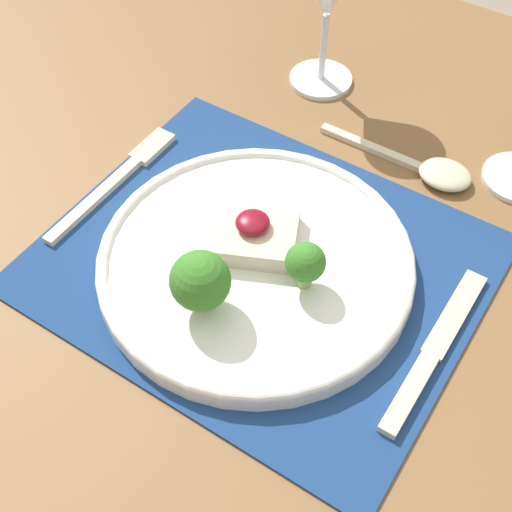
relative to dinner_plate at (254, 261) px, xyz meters
name	(u,v)px	position (x,y,z in m)	size (l,w,h in m)	color
dining_table	(261,315)	(0.00, 0.01, -0.10)	(1.24, 1.08, 0.72)	brown
placemat	(261,263)	(0.00, 0.01, -0.02)	(0.40, 0.34, 0.00)	navy
dinner_plate	(254,261)	(0.00, 0.00, 0.00)	(0.30, 0.30, 0.08)	white
fork	(121,176)	(-0.19, 0.03, -0.01)	(0.02, 0.19, 0.01)	beige
knife	(429,359)	(0.18, 0.00, -0.01)	(0.02, 0.19, 0.01)	beige
spoon	(432,170)	(0.09, 0.22, -0.01)	(0.18, 0.05, 0.02)	beige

